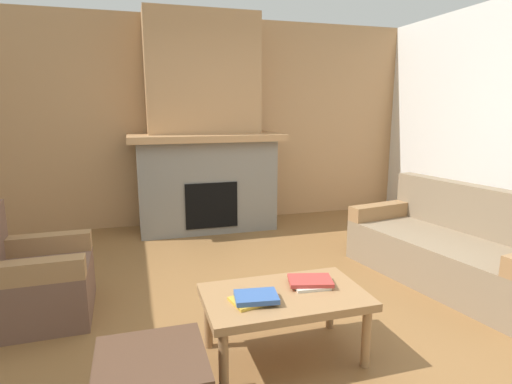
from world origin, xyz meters
TOP-DOWN VIEW (x-y plane):
  - ground at (0.00, 0.00)m, footprint 9.00×9.00m
  - wall_back_wood_panel at (0.00, 3.00)m, footprint 6.00×0.12m
  - fireplace at (0.00, 2.62)m, footprint 1.90×0.82m
  - couch at (1.86, 0.29)m, footprint 1.15×1.92m
  - armchair at (-1.68, 0.59)m, footprint 0.78×0.78m
  - coffee_table at (-0.03, -0.41)m, footprint 1.00×0.60m
  - book_stack_near_edge at (-0.24, -0.47)m, footprint 0.29×0.24m
  - book_stack_center at (0.17, -0.35)m, footprint 0.31×0.25m

SIDE VIEW (x-z plane):
  - ground at x=0.00m, z-range 0.00..0.00m
  - couch at x=1.86m, z-range -0.14..0.71m
  - armchair at x=-1.68m, z-range -0.13..0.72m
  - coffee_table at x=-0.03m, z-range 0.16..0.59m
  - book_stack_center at x=0.17m, z-range 0.43..0.48m
  - book_stack_near_edge at x=-0.24m, z-range 0.43..0.48m
  - fireplace at x=0.00m, z-range -0.19..2.51m
  - wall_back_wood_panel at x=0.00m, z-range 0.00..2.70m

